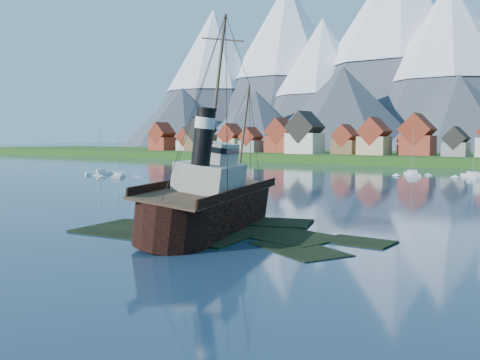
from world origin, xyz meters
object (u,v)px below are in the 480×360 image
Objects in this scene: tugboat_wreck at (218,201)px; sailboat_a at (118,176)px; sailboat_b at (101,174)px; sailboat_e at (473,177)px; sailboat_c at (412,175)px.

sailboat_a is at bearing 128.88° from tugboat_wreck.
sailboat_e reaches higher than sailboat_b.
tugboat_wreck reaches higher than sailboat_e.
sailboat_b is at bearing 130.84° from tugboat_wreck.
sailboat_e is (68.99, 49.45, 0.03)m from sailboat_a.
sailboat_b is at bearing -176.61° from sailboat_c.
sailboat_a is at bearing -176.98° from sailboat_e.
sailboat_b is 78.75m from sailboat_c.
sailboat_e reaches higher than sailboat_a.
sailboat_e is at bearing 57.75° from sailboat_b.
sailboat_e is (4.86, 91.31, -2.61)m from tugboat_wreck.
sailboat_c is at bearing 61.08° from sailboat_b.
sailboat_b is (-74.42, 45.00, -2.59)m from tugboat_wreck.
sailboat_c reaches higher than sailboat_e.
sailboat_b is at bearing 123.79° from sailboat_a.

